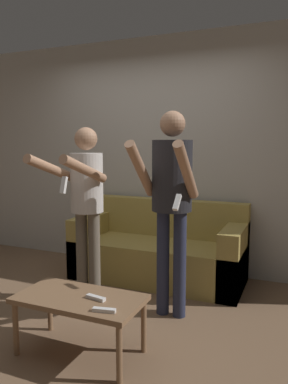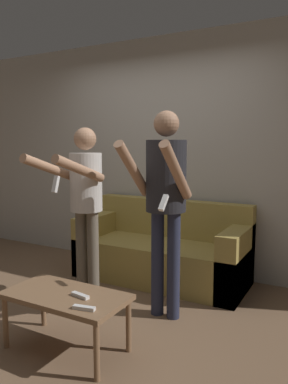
{
  "view_description": "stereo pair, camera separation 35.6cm",
  "coord_description": "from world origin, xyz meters",
  "px_view_note": "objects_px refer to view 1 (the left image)",
  "views": [
    {
      "loc": [
        1.63,
        -2.56,
        1.48
      ],
      "look_at": [
        0.21,
        0.76,
        1.01
      ],
      "focal_mm": 35.0,
      "sensor_mm": 36.0,
      "label": 1
    },
    {
      "loc": [
        1.95,
        -2.4,
        1.48
      ],
      "look_at": [
        0.21,
        0.76,
        1.01
      ],
      "focal_mm": 35.0,
      "sensor_mm": 36.0,
      "label": 2
    }
  ],
  "objects_px": {
    "couch": "(159,252)",
    "coffee_table": "(80,303)",
    "person_standing_right": "(171,190)",
    "remote_far": "(96,298)",
    "remote_near": "(104,310)",
    "person_standing_left": "(85,195)"
  },
  "relations": [
    {
      "from": "person_standing_left",
      "to": "remote_far",
      "type": "relative_size",
      "value": 10.58
    },
    {
      "from": "coffee_table",
      "to": "remote_near",
      "type": "bearing_deg",
      "value": -27.61
    },
    {
      "from": "coffee_table",
      "to": "remote_far",
      "type": "xyz_separation_m",
      "value": [
        0.13,
        0.0,
        0.06
      ]
    },
    {
      "from": "person_standing_left",
      "to": "coffee_table",
      "type": "xyz_separation_m",
      "value": [
        0.44,
        -0.8,
        -0.64
      ]
    },
    {
      "from": "coffee_table",
      "to": "remote_far",
      "type": "relative_size",
      "value": 5.8
    },
    {
      "from": "coffee_table",
      "to": "remote_near",
      "type": "relative_size",
      "value": 5.79
    },
    {
      "from": "person_standing_right",
      "to": "remote_far",
      "type": "relative_size",
      "value": 11.35
    },
    {
      "from": "coffee_table",
      "to": "remote_far",
      "type": "distance_m",
      "value": 0.14
    },
    {
      "from": "couch",
      "to": "person_standing_right",
      "type": "height_order",
      "value": "person_standing_right"
    },
    {
      "from": "person_standing_left",
      "to": "remote_near",
      "type": "xyz_separation_m",
      "value": [
        0.71,
        -0.94,
        -0.58
      ]
    },
    {
      "from": "person_standing_left",
      "to": "couch",
      "type": "bearing_deg",
      "value": 63.23
    },
    {
      "from": "person_standing_left",
      "to": "remote_near",
      "type": "bearing_deg",
      "value": -52.91
    },
    {
      "from": "remote_near",
      "to": "remote_far",
      "type": "bearing_deg",
      "value": 135.14
    },
    {
      "from": "remote_near",
      "to": "remote_far",
      "type": "xyz_separation_m",
      "value": [
        -0.15,
        0.15,
        0.0
      ]
    },
    {
      "from": "person_standing_right",
      "to": "remote_near",
      "type": "relative_size",
      "value": 11.33
    },
    {
      "from": "couch",
      "to": "coffee_table",
      "type": "bearing_deg",
      "value": -89.19
    },
    {
      "from": "coffee_table",
      "to": "remote_near",
      "type": "distance_m",
      "value": 0.32
    },
    {
      "from": "person_standing_left",
      "to": "remote_near",
      "type": "relative_size",
      "value": 10.56
    },
    {
      "from": "couch",
      "to": "person_standing_left",
      "type": "xyz_separation_m",
      "value": [
        -0.41,
        -0.82,
        0.72
      ]
    },
    {
      "from": "couch",
      "to": "coffee_table",
      "type": "distance_m",
      "value": 1.62
    },
    {
      "from": "person_standing_right",
      "to": "remote_far",
      "type": "bearing_deg",
      "value": -107.87
    },
    {
      "from": "remote_far",
      "to": "person_standing_right",
      "type": "bearing_deg",
      "value": 72.13
    }
  ]
}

